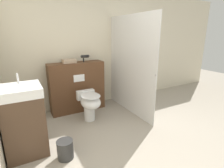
{
  "coord_description": "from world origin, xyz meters",
  "views": [
    {
      "loc": [
        -1.39,
        -1.52,
        1.59
      ],
      "look_at": [
        0.13,
        1.26,
        0.67
      ],
      "focal_mm": 28.0,
      "sensor_mm": 36.0,
      "label": 1
    }
  ],
  "objects_px": {
    "sink_vanity": "(24,120)",
    "waste_bin": "(65,149)",
    "toilet": "(90,103)",
    "hair_drier": "(85,57)"
  },
  "relations": [
    {
      "from": "toilet",
      "to": "sink_vanity",
      "type": "bearing_deg",
      "value": -158.87
    },
    {
      "from": "toilet",
      "to": "sink_vanity",
      "type": "xyz_separation_m",
      "value": [
        -1.09,
        -0.42,
        0.12
      ]
    },
    {
      "from": "toilet",
      "to": "hair_drier",
      "type": "bearing_deg",
      "value": 74.85
    },
    {
      "from": "toilet",
      "to": "sink_vanity",
      "type": "height_order",
      "value": "sink_vanity"
    },
    {
      "from": "hair_drier",
      "to": "waste_bin",
      "type": "height_order",
      "value": "hair_drier"
    },
    {
      "from": "sink_vanity",
      "to": "waste_bin",
      "type": "relative_size",
      "value": 4.3
    },
    {
      "from": "toilet",
      "to": "waste_bin",
      "type": "bearing_deg",
      "value": -129.89
    },
    {
      "from": "waste_bin",
      "to": "hair_drier",
      "type": "bearing_deg",
      "value": 58.79
    },
    {
      "from": "toilet",
      "to": "waste_bin",
      "type": "xyz_separation_m",
      "value": [
        -0.67,
        -0.81,
        -0.23
      ]
    },
    {
      "from": "waste_bin",
      "to": "toilet",
      "type": "bearing_deg",
      "value": 50.11
    }
  ]
}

